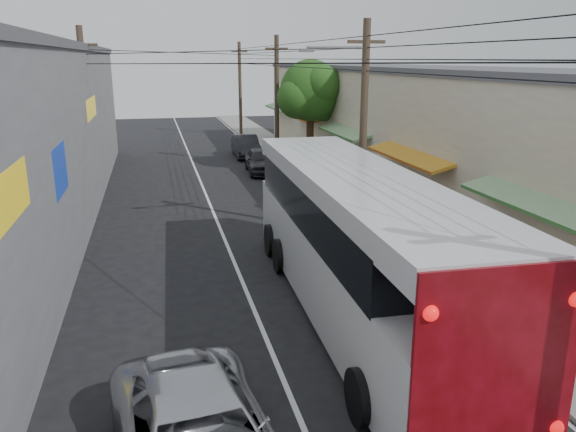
% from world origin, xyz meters
% --- Properties ---
extents(sidewalk, '(3.00, 80.00, 0.12)m').
position_xyz_m(sidewalk, '(6.50, 20.00, 0.06)').
color(sidewalk, slate).
rests_on(sidewalk, ground).
extents(building_right, '(7.09, 40.00, 6.25)m').
position_xyz_m(building_right, '(10.99, 22.00, 3.15)').
color(building_right, beige).
rests_on(building_right, ground).
extents(utility_poles, '(11.80, 45.28, 8.00)m').
position_xyz_m(utility_poles, '(3.13, 20.33, 4.13)').
color(utility_poles, '#473828').
rests_on(utility_poles, ground).
extents(street_tree, '(4.40, 4.00, 6.60)m').
position_xyz_m(street_tree, '(6.87, 26.02, 4.67)').
color(street_tree, '#3F2B19').
rests_on(street_tree, ground).
extents(coach_bus, '(3.40, 13.48, 3.86)m').
position_xyz_m(coach_bus, '(2.60, 6.63, 2.00)').
color(coach_bus, silver).
rests_on(coach_bus, ground).
extents(parked_suv, '(2.62, 5.99, 1.71)m').
position_xyz_m(parked_suv, '(4.60, 14.12, 0.86)').
color(parked_suv, '#98989F').
rests_on(parked_suv, ground).
extents(parked_car_mid, '(2.00, 4.45, 1.48)m').
position_xyz_m(parked_car_mid, '(3.80, 25.95, 0.74)').
color(parked_car_mid, '#26262B').
rests_on(parked_car_mid, ground).
extents(parked_car_far, '(1.70, 4.60, 1.51)m').
position_xyz_m(parked_car_far, '(3.80, 31.79, 0.75)').
color(parked_car_far, black).
rests_on(parked_car_far, ground).
extents(pedestrian_near, '(0.62, 0.46, 1.54)m').
position_xyz_m(pedestrian_near, '(7.57, 13.13, 0.89)').
color(pedestrian_near, pink).
rests_on(pedestrian_near, sidewalk).
extents(pedestrian_far, '(0.84, 0.70, 1.55)m').
position_xyz_m(pedestrian_far, '(7.60, 16.99, 0.90)').
color(pedestrian_far, '#8192BC').
rests_on(pedestrian_far, sidewalk).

